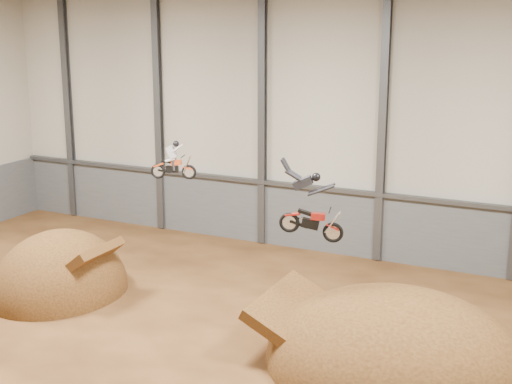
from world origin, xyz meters
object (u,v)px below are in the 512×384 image
(fmx_rider_a, at_px, (173,158))
(takeoff_ramp, at_px, (60,292))
(fmx_rider_b, at_px, (310,201))
(landing_ramp, at_px, (396,367))

(fmx_rider_a, bearing_deg, takeoff_ramp, -170.34)
(fmx_rider_b, bearing_deg, fmx_rider_a, 144.17)
(takeoff_ramp, height_order, fmx_rider_a, fmx_rider_a)
(landing_ramp, height_order, fmx_rider_b, fmx_rider_b)
(fmx_rider_a, relative_size, fmx_rider_b, 0.65)
(fmx_rider_b, bearing_deg, takeoff_ramp, 162.53)
(landing_ramp, bearing_deg, fmx_rider_a, 166.12)
(takeoff_ramp, xyz_separation_m, fmx_rider_b, (12.45, -0.52, 5.87))
(takeoff_ramp, distance_m, fmx_rider_b, 13.78)
(landing_ramp, distance_m, fmx_rider_b, 6.78)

